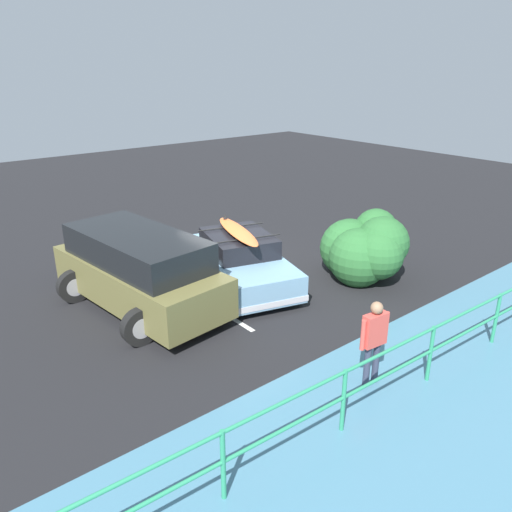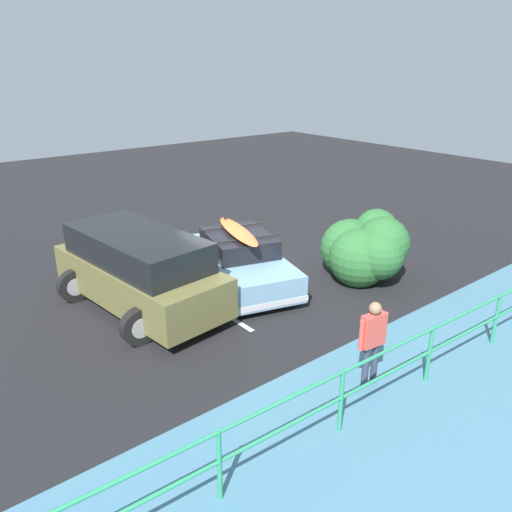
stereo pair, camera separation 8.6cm
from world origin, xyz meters
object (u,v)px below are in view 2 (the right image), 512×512
sedan_car (241,260)px  suv_car (138,269)px  person_bystander (373,336)px  bush_near_left (367,249)px

sedan_car → suv_car: (2.65, -0.40, 0.32)m
person_bystander → bush_near_left: bush_near_left is taller
person_bystander → suv_car: bearing=-71.5°
person_bystander → bush_near_left: bearing=-139.3°
sedan_car → person_bystander: (0.87, 4.93, 0.34)m
suv_car → person_bystander: size_ratio=3.08×
bush_near_left → suv_car: bearing=-22.1°
sedan_car → person_bystander: person_bystander is taller
sedan_car → bush_near_left: size_ratio=1.76×
person_bystander → bush_near_left: size_ratio=0.66×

